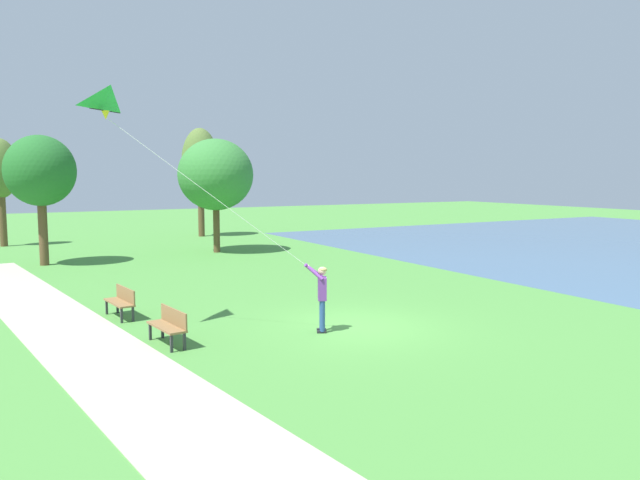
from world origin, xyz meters
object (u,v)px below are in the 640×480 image
object	(u,v)px
person_kite_flyer	(321,293)
flying_kite	(112,103)
park_bench_far_walkway	(122,300)
tree_lakeside_near	(216,175)
tree_treeline_center	(200,164)
tree_treeline_left	(40,172)
tree_behind_path	(0,171)
park_bench_near_walkway	(169,324)

from	to	relation	value
person_kite_flyer	flying_kite	xyz separation A→B (m)	(-4.68, 2.34, 4.84)
park_bench_far_walkway	tree_lakeside_near	distance (m)	15.46
flying_kite	tree_treeline_center	world-z (taller)	tree_treeline_center
flying_kite	tree_treeline_left	distance (m)	14.37
park_bench_far_walkway	person_kite_flyer	bearing A→B (deg)	-44.83
tree_treeline_center	tree_behind_path	xyz separation A→B (m)	(-11.93, -0.04, -0.46)
person_kite_flyer	tree_treeline_left	world-z (taller)	tree_treeline_left
tree_treeline_center	tree_behind_path	size ratio (longest dim) A/B	1.16
tree_lakeside_near	park_bench_near_walkway	bearing A→B (deg)	-113.14
park_bench_far_walkway	tree_behind_path	xyz separation A→B (m)	(-2.42, 21.72, 3.88)
park_bench_near_walkway	tree_lakeside_near	distance (m)	18.31
tree_treeline_center	flying_kite	bearing A→B (deg)	-112.77
flying_kite	park_bench_far_walkway	xyz separation A→B (m)	(0.42, 1.89, -5.38)
person_kite_flyer	park_bench_far_walkway	distance (m)	6.03
tree_lakeside_near	tree_treeline_center	bearing A→B (deg)	77.03
park_bench_far_walkway	tree_treeline_center	xyz separation A→B (m)	(9.51, 21.76, 4.34)
park_bench_far_walkway	tree_behind_path	distance (m)	22.19
person_kite_flyer	tree_behind_path	size ratio (longest dim) A/B	0.29
tree_lakeside_near	tree_treeline_center	distance (m)	8.99
person_kite_flyer	tree_treeline_center	xyz separation A→B (m)	(5.25, 26.00, 3.81)
tree_behind_path	park_bench_near_walkway	bearing A→B (deg)	-83.52
tree_lakeside_near	tree_treeline_left	size ratio (longest dim) A/B	1.02
tree_lakeside_near	tree_behind_path	bearing A→B (deg)	138.76
tree_treeline_center	tree_behind_path	bearing A→B (deg)	-179.79
park_bench_near_walkway	tree_treeline_left	world-z (taller)	tree_treeline_left
flying_kite	tree_lakeside_near	xyz separation A→B (m)	(7.92, 14.92, -1.75)
person_kite_flyer	tree_lakeside_near	size ratio (longest dim) A/B	0.30
person_kite_flyer	park_bench_near_walkway	size ratio (longest dim) A/B	1.18
person_kite_flyer	park_bench_near_walkway	xyz separation A→B (m)	(-3.81, 0.76, -0.54)
tree_treeline_left	tree_treeline_center	world-z (taller)	tree_treeline_center
person_kite_flyer	tree_behind_path	bearing A→B (deg)	104.42
park_bench_far_walkway	tree_lakeside_near	xyz separation A→B (m)	(7.50, 13.03, 3.63)
tree_treeline_center	tree_treeline_left	bearing A→B (deg)	-138.29
park_bench_near_walkway	tree_treeline_left	size ratio (longest dim) A/B	0.26
person_kite_flyer	tree_treeline_left	xyz separation A→B (m)	(-5.29, 16.60, 3.24)
park_bench_far_walkway	tree_treeline_center	size ratio (longest dim) A/B	0.21
tree_treeline_center	tree_behind_path	distance (m)	11.94
park_bench_near_walkway	tree_behind_path	world-z (taller)	tree_behind_path
person_kite_flyer	flying_kite	size ratio (longest dim) A/B	0.37
park_bench_near_walkway	tree_behind_path	xyz separation A→B (m)	(-2.86, 25.19, 3.88)
flying_kite	tree_treeline_center	xyz separation A→B (m)	(9.93, 23.66, -1.04)
park_bench_near_walkway	park_bench_far_walkway	xyz separation A→B (m)	(-0.45, 3.47, 0.00)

